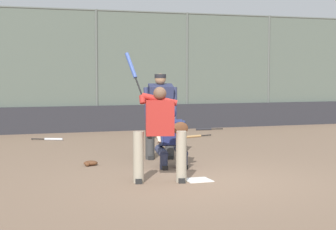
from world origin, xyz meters
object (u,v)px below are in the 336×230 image
at_px(spare_bat_by_padding, 195,136).
at_px(spare_bat_first_base_side, 168,138).
at_px(catcher_behind_plate, 172,137).
at_px(umpire_home, 160,113).
at_px(fielding_glove_on_dirt, 90,163).
at_px(batter_at_plate, 159,130).
at_px(spare_bat_third_base_side, 206,129).
at_px(spare_bat_near_backstop, 51,139).

height_order(spare_bat_by_padding, spare_bat_first_base_side, same).
relative_size(catcher_behind_plate, umpire_home, 0.63).
relative_size(umpire_home, fielding_glove_on_dirt, 6.43).
bearing_deg(batter_at_plate, umpire_home, -94.07).
relative_size(umpire_home, spare_bat_third_base_side, 2.01).
distance_m(spare_bat_near_backstop, spare_bat_third_base_side, 5.17).
height_order(batter_at_plate, catcher_behind_plate, batter_at_plate).
xyz_separation_m(batter_at_plate, umpire_home, (-0.78, -2.39, 0.11)).
xyz_separation_m(umpire_home, spare_bat_by_padding, (-2.20, -3.57, -0.95)).
distance_m(spare_bat_first_base_side, fielding_glove_on_dirt, 4.68).
bearing_deg(spare_bat_by_padding, spare_bat_near_backstop, -25.84).
bearing_deg(spare_bat_first_base_side, spare_bat_near_backstop, -135.39).
relative_size(spare_bat_near_backstop, spare_bat_first_base_side, 1.04).
xyz_separation_m(spare_bat_near_backstop, spare_bat_by_padding, (-3.98, 0.57, -0.00)).
bearing_deg(spare_bat_by_padding, catcher_behind_plate, 45.81).
height_order(batter_at_plate, fielding_glove_on_dirt, batter_at_plate).
distance_m(catcher_behind_plate, spare_bat_third_base_side, 7.26).
distance_m(catcher_behind_plate, fielding_glove_on_dirt, 1.71).
distance_m(spare_bat_by_padding, spare_bat_third_base_side, 2.05).
bearing_deg(spare_bat_by_padding, spare_bat_third_base_side, -138.47).
bearing_deg(spare_bat_near_backstop, spare_bat_first_base_side, 11.22).
bearing_deg(spare_bat_third_base_side, catcher_behind_plate, 67.22).
height_order(spare_bat_first_base_side, fielding_glove_on_dirt, fielding_glove_on_dirt).
bearing_deg(spare_bat_near_backstop, umpire_home, -41.11).
bearing_deg(fielding_glove_on_dirt, spare_bat_near_backstop, -87.22).
distance_m(catcher_behind_plate, spare_bat_by_padding, 5.22).
distance_m(batter_at_plate, fielding_glove_on_dirt, 2.33).
bearing_deg(umpire_home, spare_bat_third_base_side, -113.39).
bearing_deg(fielding_glove_on_dirt, spare_bat_by_padding, -133.76).
distance_m(batter_at_plate, spare_bat_by_padding, 6.72).
relative_size(batter_at_plate, spare_bat_third_base_side, 2.41).
bearing_deg(spare_bat_third_base_side, batter_at_plate, 67.32).
height_order(batter_at_plate, spare_bat_third_base_side, batter_at_plate).
relative_size(spare_bat_third_base_side, fielding_glove_on_dirt, 3.21).
height_order(spare_bat_by_padding, fielding_glove_on_dirt, fielding_glove_on_dirt).
bearing_deg(batter_at_plate, spare_bat_by_padding, -102.48).
height_order(spare_bat_third_base_side, spare_bat_first_base_side, same).
relative_size(batter_at_plate, spare_bat_near_backstop, 2.67).
height_order(umpire_home, fielding_glove_on_dirt, umpire_home).
distance_m(catcher_behind_plate, spare_bat_first_base_side, 4.67).
relative_size(batter_at_plate, catcher_behind_plate, 1.90).
bearing_deg(umpire_home, spare_bat_near_backstop, -58.78).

